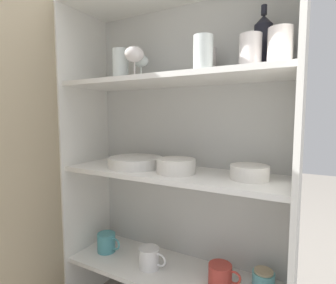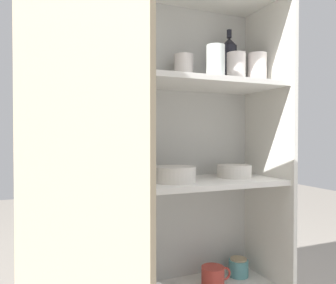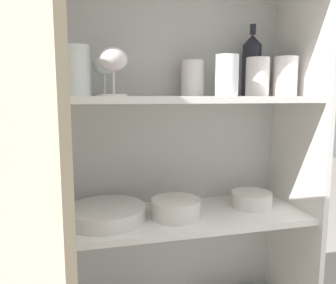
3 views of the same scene
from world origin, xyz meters
TOP-DOWN VIEW (x-y plane):
  - cupboard_back_panel at (0.00, 0.30)m, footprint 0.98×0.02m
  - cupboard_side_left at (-0.48, 0.15)m, footprint 0.02×0.33m
  - cupboard_side_right at (0.48, 0.15)m, footprint 0.02×0.33m
  - shelf_board_lower at (0.00, 0.15)m, footprint 0.94×0.30m
  - shelf_board_middle at (0.00, 0.15)m, footprint 0.94×0.30m
  - shelf_board_upper at (0.00, 0.15)m, footprint 0.94×0.30m
  - cupboard_door at (-0.37, -0.23)m, footprint 0.25×0.44m
  - tumbler_glass_0 at (0.12, 0.23)m, footprint 0.08×0.08m
  - tumbler_glass_1 at (0.17, 0.06)m, footprint 0.07×0.07m
  - tumbler_glass_2 at (0.31, 0.14)m, footprint 0.08×0.08m
  - tumbler_glass_3 at (-0.25, 0.14)m, footprint 0.07×0.07m
  - tumbler_glass_4 at (0.41, 0.13)m, footprint 0.08×0.08m
  - wine_glass_0 at (-0.17, 0.19)m, footprint 0.07×0.07m
  - wine_glass_1 at (-0.15, 0.11)m, footprint 0.08×0.08m
  - wine_bottle at (0.34, 0.23)m, footprint 0.07×0.07m
  - plate_stack_white at (-0.18, 0.15)m, footprint 0.25×0.25m
  - mixing_bowl_large at (0.04, 0.13)m, footprint 0.16×0.16m
  - serving_bowl_small at (0.32, 0.16)m, footprint 0.14×0.14m
  - coffee_mug_primary at (-0.09, 0.12)m, footprint 0.13×0.09m
  - coffee_mug_extra_1 at (0.22, 0.16)m, footprint 0.13×0.09m
  - coffee_mug_extra_2 at (-0.35, 0.14)m, footprint 0.13×0.09m
  - storage_jar at (0.38, 0.21)m, footprint 0.08×0.08m

SIDE VIEW (x-z plane):
  - shelf_board_lower at x=0.00m, z-range 0.25..0.27m
  - storage_jar at x=0.38m, z-range 0.27..0.34m
  - coffee_mug_extra_1 at x=0.22m, z-range 0.27..0.35m
  - coffee_mug_primary at x=-0.09m, z-range 0.27..0.36m
  - coffee_mug_extra_2 at x=-0.35m, z-range 0.27..0.36m
  - shelf_board_middle at x=0.00m, z-range 0.69..0.71m
  - cupboard_back_panel at x=0.00m, z-range 0.00..1.43m
  - cupboard_side_left at x=-0.48m, z-range 0.00..1.43m
  - cupboard_side_right at x=0.48m, z-range 0.00..1.43m
  - cupboard_door at x=-0.37m, z-range 0.00..1.43m
  - plate_stack_white at x=-0.18m, z-range 0.71..0.75m
  - serving_bowl_small at x=0.32m, z-range 0.71..0.76m
  - mixing_bowl_large at x=0.04m, z-range 0.71..0.77m
  - shelf_board_upper at x=0.00m, z-range 1.07..1.09m
  - tumbler_glass_0 at x=0.12m, z-range 1.09..1.21m
  - tumbler_glass_1 at x=0.17m, z-range 1.09..1.21m
  - tumbler_glass_2 at x=0.31m, z-range 1.09..1.21m
  - tumbler_glass_4 at x=0.41m, z-range 1.09..1.22m
  - tumbler_glass_3 at x=-0.25m, z-range 1.09..1.23m
  - wine_glass_0 at x=-0.17m, z-range 1.11..1.23m
  - wine_glass_1 at x=-0.15m, z-range 1.12..1.25m
  - wine_bottle at x=0.34m, z-range 1.07..1.32m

